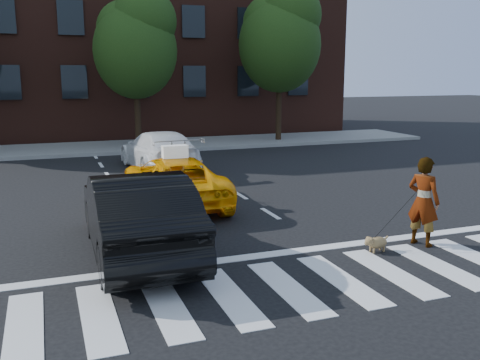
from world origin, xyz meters
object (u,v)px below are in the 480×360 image
at_px(tree_right, 280,34).
at_px(tree_mid, 136,40).
at_px(woman, 423,201).
at_px(dog, 376,243).
at_px(taxi, 174,181).
at_px(black_sedan, 137,214).
at_px(white_suv, 159,150).

bearing_deg(tree_right, tree_mid, 180.00).
relative_size(tree_mid, woman, 3.91).
bearing_deg(tree_mid, dog, -83.41).
height_order(taxi, dog, taxi).
xyz_separation_m(tree_mid, tree_right, (7.00, -0.00, 0.41)).
relative_size(tree_mid, black_sedan, 1.45).
xyz_separation_m(woman, dog, (-1.13, -0.07, -0.72)).
relative_size(tree_right, taxi, 1.66).
distance_m(tree_mid, black_sedan, 15.26).
distance_m(taxi, dog, 5.86).
bearing_deg(tree_mid, woman, -79.40).
relative_size(tree_mid, dog, 12.23).
relative_size(taxi, dog, 8.00).
bearing_deg(white_suv, dog, 96.90).
bearing_deg(tree_right, dog, -107.90).
bearing_deg(tree_right, taxi, -126.29).
distance_m(tree_mid, white_suv, 6.96).
distance_m(tree_right, black_sedan, 17.91).
height_order(tree_right, white_suv, tree_right).
bearing_deg(dog, tree_right, 66.12).
bearing_deg(dog, tree_mid, 90.60).
xyz_separation_m(taxi, white_suv, (0.70, 5.25, 0.06)).
relative_size(taxi, woman, 2.56).
bearing_deg(tree_right, woman, -104.21).
relative_size(taxi, white_suv, 0.96).
xyz_separation_m(tree_mid, woman, (2.98, -15.90, -3.94)).
relative_size(white_suv, dog, 8.36).
xyz_separation_m(tree_right, taxi, (-7.95, -10.83, -4.62)).
bearing_deg(white_suv, taxi, 77.88).
bearing_deg(black_sedan, taxi, -112.53).
bearing_deg(taxi, dog, 119.18).
relative_size(black_sedan, dog, 8.45).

